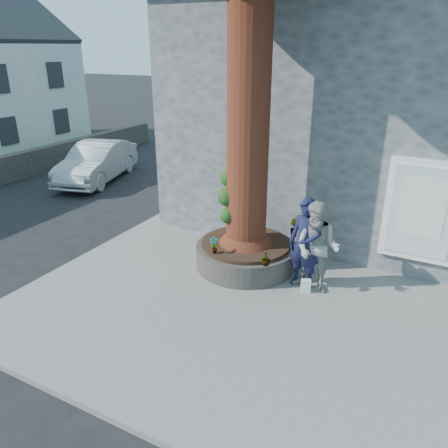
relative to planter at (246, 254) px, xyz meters
The scene contains 13 objects.
ground 2.19m from the planter, 111.80° to the right, with size 120.00×120.00×0.00m, color black.
pavement 1.27m from the planter, 55.01° to the right, with size 9.00×8.00×0.12m, color slate.
yellow_line 4.00m from the planter, 165.44° to the right, with size 0.10×30.00×0.01m, color yellow.
stone_shop 6.12m from the planter, 71.86° to the left, with size 10.30×8.30×6.30m.
planter is the anchor object (origin of this frame).
man 1.65m from the planter, 10.50° to the right, with size 0.71×0.47×1.96m, color #131534.
woman 1.90m from the planter, 10.27° to the right, with size 0.95×0.74×1.95m, color #979691.
shopping_bag 1.71m from the planter, 17.01° to the right, with size 0.20×0.12×0.28m, color white.
car_silver 9.20m from the planter, 154.02° to the left, with size 1.56×4.47×1.47m, color #A9ADB1.
plant_a 1.05m from the planter, 113.20° to the right, with size 0.20×0.14×0.38m, color gray.
plant_b 1.31m from the planter, 44.86° to the left, with size 0.23×0.22×0.42m, color gray.
plant_c 1.29m from the planter, 45.00° to the right, with size 0.18×0.18×0.32m, color gray.
plant_d 0.50m from the planter, 121.98° to the right, with size 0.30×0.26×0.33m, color gray.
Camera 1 is at (4.62, -6.33, 4.91)m, focal length 35.00 mm.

